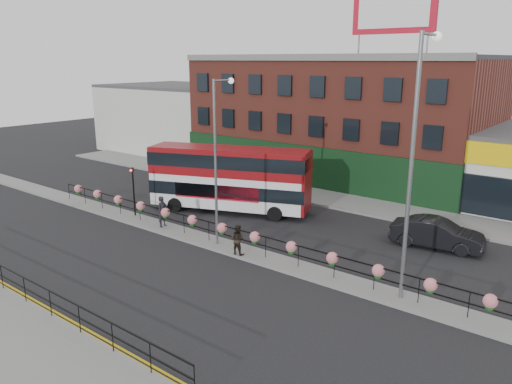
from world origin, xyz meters
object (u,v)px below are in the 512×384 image
Objects in this scene: pedestrian_a at (162,212)px; lamp_column_west at (218,149)px; double_decker_bus at (230,173)px; lamp_column_east at (415,147)px; pedestrian_b at (238,239)px; car at (437,234)px.

lamp_column_west is (4.56, 0.12, 4.33)m from pedestrian_a.
double_decker_bus is 15.63m from lamp_column_east.
lamp_column_east is (10.54, 0.17, 1.19)m from lamp_column_west.
pedestrian_b is 10.38m from lamp_column_east.
pedestrian_a is at bearing -98.85° from double_decker_bus.
lamp_column_west is 10.61m from lamp_column_east.
pedestrian_a is 16.08m from lamp_column_east.
lamp_column_east is at bearing 0.91° from lamp_column_west.
pedestrian_a reaches higher than pedestrian_b.
car is at bearing 36.37° from lamp_column_west.
lamp_column_west reaches higher than pedestrian_a.
lamp_column_west is at bearing -93.68° from pedestrian_a.
double_decker_bus is at bearing -14.06° from pedestrian_a.
lamp_column_east reaches higher than car.
lamp_column_west is at bearing 117.70° from car.
double_decker_bus is 13.58m from car.
car is at bearing -68.29° from pedestrian_a.
lamp_column_east is (0.96, -6.89, 5.82)m from car.
pedestrian_a is at bearing -178.90° from lamp_column_east.
lamp_column_east reaches higher than double_decker_bus.
double_decker_bus reaches higher than car.
lamp_column_west is at bearing -179.09° from lamp_column_east.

